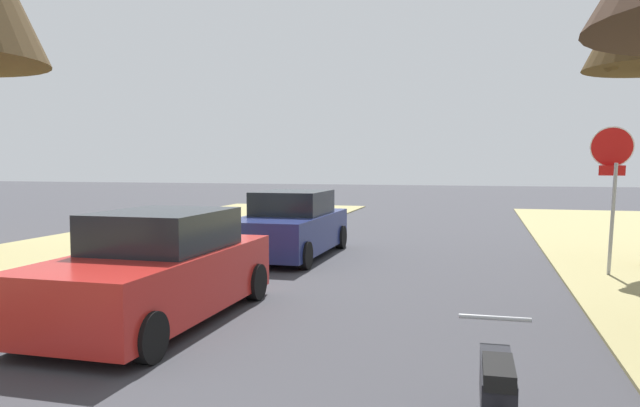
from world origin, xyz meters
name	(u,v)px	position (x,y,z in m)	size (l,w,h in m)	color
stop_sign_far	(612,168)	(4.54, 12.59, 2.17)	(0.82, 0.60, 2.94)	#9EA0A5
parked_sedan_red	(157,271)	(-2.41, 7.32, 0.72)	(1.97, 4.42, 1.57)	red
parked_sedan_navy	(291,226)	(-2.39, 13.59, 0.72)	(1.97, 4.42, 1.57)	navy
parked_motorcycle	(497,400)	(2.20, 4.25, 0.48)	(0.60, 2.05, 0.97)	black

